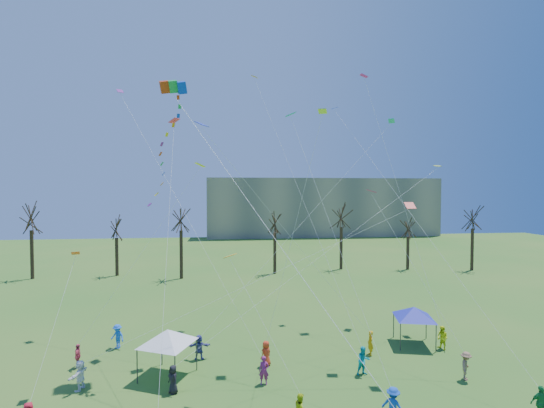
{
  "coord_description": "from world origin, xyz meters",
  "views": [
    {
      "loc": [
        -3.06,
        -17.09,
        11.78
      ],
      "look_at": [
        -0.45,
        5.0,
        11.0
      ],
      "focal_mm": 25.0,
      "sensor_mm": 36.0,
      "label": 1
    }
  ],
  "objects": [
    {
      "name": "bare_tree_row",
      "position": [
        1.12,
        36.07,
        6.82
      ],
      "size": [
        67.54,
        9.05,
        10.19
      ],
      "color": "black",
      "rests_on": "ground"
    },
    {
      "name": "festival_crowd",
      "position": [
        -0.69,
        5.68,
        0.87
      ],
      "size": [
        26.67,
        12.68,
        1.85
      ],
      "color": "#B11629",
      "rests_on": "ground"
    },
    {
      "name": "canopy_tent_white",
      "position": [
        -6.84,
        7.08,
        2.57
      ],
      "size": [
        3.69,
        3.69,
        3.03
      ],
      "color": "#3F3F44",
      "rests_on": "ground"
    },
    {
      "name": "big_box_kite",
      "position": [
        -6.77,
        8.38,
        14.32
      ],
      "size": [
        6.53,
        7.95,
        23.98
      ],
      "color": "red",
      "rests_on": "ground"
    },
    {
      "name": "small_kites_aloft",
      "position": [
        1.54,
        10.82,
        14.02
      ],
      "size": [
        28.39,
        16.69,
        30.31
      ],
      "color": "#E6470C",
      "rests_on": "ground"
    },
    {
      "name": "canopy_tent_blue",
      "position": [
        11.09,
        10.03,
        2.46
      ],
      "size": [
        3.77,
        3.77,
        2.91
      ],
      "color": "#3F3F44",
      "rests_on": "ground"
    },
    {
      "name": "distant_building",
      "position": [
        22.0,
        82.0,
        7.5
      ],
      "size": [
        60.0,
        14.0,
        15.0
      ],
      "primitive_type": "cube",
      "color": "gray",
      "rests_on": "ground"
    }
  ]
}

